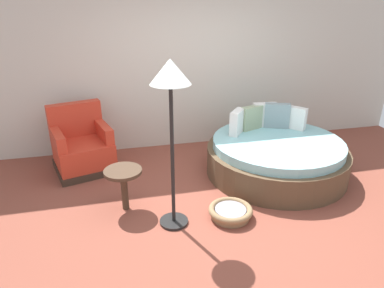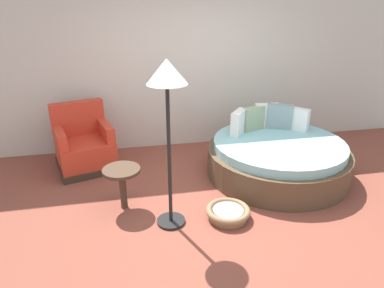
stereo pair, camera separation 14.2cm
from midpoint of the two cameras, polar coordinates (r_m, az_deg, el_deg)
name	(u,v)px [view 2 (the right image)]	position (r m, az deg, el deg)	size (l,w,h in m)	color
ground_plane	(217,210)	(4.20, 5.13, -10.86)	(8.00, 8.00, 0.02)	brown
back_wall	(184,61)	(5.65, -0.53, 13.75)	(8.00, 0.12, 2.84)	beige
round_daybed	(277,157)	(5.02, 14.77, -2.04)	(1.98, 1.98, 0.88)	brown
red_armchair	(84,146)	(5.26, -16.81, -0.34)	(0.99, 0.99, 0.94)	#38281E
pet_basket	(228,212)	(4.02, 7.06, -11.27)	(0.51, 0.51, 0.13)	#8E704C
side_table	(122,176)	(4.06, -10.65, -5.27)	(0.44, 0.44, 0.52)	#473323
floor_lamp	(167,89)	(3.31, -2.91, 9.14)	(0.40, 0.40, 1.82)	black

